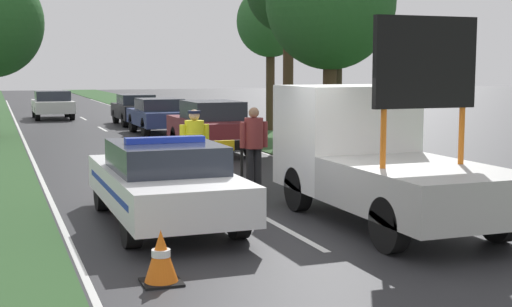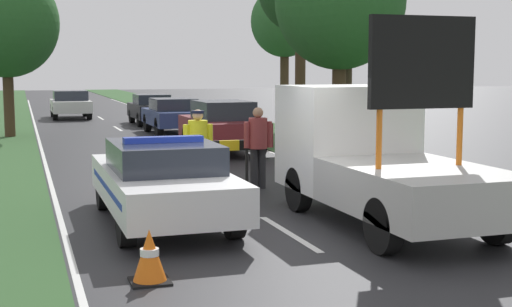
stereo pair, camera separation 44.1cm
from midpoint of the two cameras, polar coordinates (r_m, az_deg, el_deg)
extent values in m
plane|color=#28282B|center=(11.79, 1.37, -6.12)|extent=(160.00, 160.00, 0.00)
cube|color=silver|center=(11.56, 1.83, -6.36)|extent=(0.12, 2.59, 0.01)
cube|color=silver|center=(18.20, -6.55, -1.56)|extent=(0.12, 2.59, 0.01)
cube|color=silver|center=(25.07, -10.39, 0.67)|extent=(0.12, 2.59, 0.01)
cube|color=silver|center=(32.03, -12.57, 1.93)|extent=(0.12, 2.59, 0.01)
cube|color=silver|center=(39.02, -13.97, 2.74)|extent=(0.12, 2.59, 0.01)
cube|color=silver|center=(46.04, -14.94, 3.30)|extent=(0.12, 2.59, 0.01)
cube|color=silver|center=(53.08, -15.66, 3.72)|extent=(0.12, 2.59, 0.01)
cube|color=silver|center=(60.12, -16.21, 4.03)|extent=(0.12, 2.59, 0.01)
cube|color=silver|center=(29.08, -18.59, 1.26)|extent=(0.10, 67.90, 0.01)
cube|color=silver|center=(30.07, -5.35, 1.76)|extent=(0.10, 67.90, 0.01)
cube|color=#2D5128|center=(32.31, -2.53, 2.15)|extent=(4.01, 120.00, 0.03)
cube|color=white|center=(12.30, -8.41, -2.62)|extent=(1.91, 4.81, 0.60)
cube|color=#282D38|center=(12.09, -8.32, -0.23)|extent=(1.68, 2.21, 0.46)
cylinder|color=black|center=(13.67, -13.11, -3.06)|extent=(0.24, 0.68, 0.68)
cylinder|color=black|center=(13.97, -6.30, -2.71)|extent=(0.24, 0.68, 0.68)
cylinder|color=black|center=(10.77, -11.11, -5.65)|extent=(0.24, 0.68, 0.68)
cylinder|color=black|center=(11.14, -2.57, -5.11)|extent=(0.24, 0.68, 0.68)
cube|color=#1E38C6|center=(12.06, -8.34, 1.09)|extent=(1.34, 0.24, 0.10)
cube|color=#193399|center=(12.30, -8.41, -2.48)|extent=(1.92, 3.95, 0.10)
cube|color=black|center=(14.69, -10.37, -1.36)|extent=(1.05, 0.08, 0.36)
cube|color=white|center=(13.54, 6.21, 1.38)|extent=(2.16, 1.96, 1.91)
cube|color=#232833|center=(14.38, 4.52, 3.09)|extent=(1.83, 0.04, 0.84)
cube|color=#B2B2AD|center=(11.36, 12.04, -2.80)|extent=(2.16, 3.27, 0.72)
cylinder|color=#D16619|center=(10.90, 9.01, 1.16)|extent=(0.09, 0.09, 0.90)
cylinder|color=#D16619|center=(11.65, 15.08, 1.37)|extent=(0.09, 0.09, 0.90)
cube|color=black|center=(11.21, 12.29, 7.13)|extent=(1.76, 0.12, 1.40)
cylinder|color=black|center=(13.27, 2.44, -2.86)|extent=(0.24, 0.82, 0.82)
cylinder|color=black|center=(14.11, 9.65, -2.37)|extent=(0.24, 0.82, 0.82)
cylinder|color=black|center=(10.39, 9.42, -5.66)|extent=(0.24, 0.82, 0.82)
cylinder|color=black|center=(11.45, 17.83, -4.74)|extent=(0.24, 0.82, 0.82)
cylinder|color=black|center=(15.82, -9.70, -1.45)|extent=(0.07, 0.07, 0.78)
cylinder|color=black|center=(16.38, -1.92, -1.08)|extent=(0.07, 0.07, 0.78)
cube|color=yellow|center=(15.75, -9.91, 0.37)|extent=(0.47, 0.08, 0.23)
cube|color=black|center=(15.84, -8.23, 0.44)|extent=(0.47, 0.08, 0.23)
cube|color=yellow|center=(15.94, -6.58, 0.51)|extent=(0.47, 0.08, 0.23)
cube|color=black|center=(16.06, -4.95, 0.57)|extent=(0.47, 0.08, 0.23)
cube|color=yellow|center=(16.19, -3.35, 0.63)|extent=(0.47, 0.08, 0.23)
cube|color=black|center=(16.33, -1.77, 0.70)|extent=(0.47, 0.08, 0.23)
cylinder|color=#191E38|center=(15.13, -6.08, -1.57)|extent=(0.17, 0.17, 0.89)
cylinder|color=#191E38|center=(15.18, -5.41, -1.53)|extent=(0.17, 0.17, 0.89)
cylinder|color=yellow|center=(15.06, -5.78, 1.38)|extent=(0.41, 0.41, 0.67)
cylinder|color=yellow|center=(15.01, -6.72, 1.22)|extent=(0.13, 0.13, 0.57)
cylinder|color=yellow|center=(15.13, -4.85, 1.29)|extent=(0.13, 0.13, 0.57)
sphere|color=tan|center=(15.03, -5.80, 3.08)|extent=(0.23, 0.23, 0.23)
cylinder|color=#141933|center=(15.02, -5.81, 3.32)|extent=(0.26, 0.26, 0.06)
cylinder|color=#232326|center=(15.69, -1.30, -1.22)|extent=(0.17, 0.17, 0.89)
cylinder|color=#232326|center=(15.75, -0.66, -1.19)|extent=(0.17, 0.17, 0.89)
cylinder|color=maroon|center=(15.63, -0.99, 1.64)|extent=(0.41, 0.41, 0.67)
cylinder|color=maroon|center=(15.55, -1.87, 1.48)|extent=(0.13, 0.13, 0.57)
cylinder|color=maroon|center=(15.71, -0.11, 1.55)|extent=(0.13, 0.13, 0.57)
sphere|color=#A57A5B|center=(15.59, -0.99, 3.29)|extent=(0.23, 0.23, 0.23)
cube|color=black|center=(15.28, -9.59, -3.17)|extent=(0.53, 0.53, 0.03)
cone|color=orange|center=(15.22, -9.61, -1.82)|extent=(0.45, 0.45, 0.70)
cylinder|color=white|center=(15.22, -9.62, -1.69)|extent=(0.26, 0.26, 0.10)
cube|color=black|center=(15.22, -12.26, -3.28)|extent=(0.53, 0.53, 0.03)
cone|color=orange|center=(15.16, -12.29, -1.92)|extent=(0.45, 0.45, 0.70)
cylinder|color=white|center=(15.15, -12.30, -1.79)|extent=(0.25, 0.25, 0.10)
cube|color=black|center=(9.04, -8.99, -10.14)|extent=(0.49, 0.49, 0.03)
cone|color=orange|center=(8.95, -9.03, -8.07)|extent=(0.42, 0.42, 0.64)
cylinder|color=white|center=(8.94, -9.03, -7.87)|extent=(0.24, 0.24, 0.09)
cube|color=maroon|center=(22.56, -4.16, 1.91)|extent=(1.79, 4.69, 0.70)
cube|color=#282D38|center=(22.38, -4.07, 3.49)|extent=(1.58, 2.16, 0.57)
cylinder|color=black|center=(23.80, -6.92, 1.28)|extent=(0.24, 0.73, 0.73)
cylinder|color=black|center=(24.20, -3.34, 1.41)|extent=(0.24, 0.73, 0.73)
cylinder|color=black|center=(20.99, -5.08, 0.57)|extent=(0.24, 0.73, 0.73)
cylinder|color=black|center=(21.45, -1.08, 0.73)|extent=(0.24, 0.73, 0.73)
cube|color=navy|center=(29.07, -8.21, 2.88)|extent=(1.87, 4.23, 0.59)
cube|color=#282D38|center=(28.91, -8.18, 3.92)|extent=(1.64, 1.95, 0.47)
cylinder|color=black|center=(30.22, -10.24, 2.43)|extent=(0.24, 0.77, 0.77)
cylinder|color=black|center=(30.54, -7.22, 2.53)|extent=(0.24, 0.77, 0.77)
cylinder|color=black|center=(27.65, -9.28, 2.05)|extent=(0.24, 0.77, 0.77)
cylinder|color=black|center=(28.00, -6.01, 2.16)|extent=(0.24, 0.77, 0.77)
cube|color=black|center=(34.16, -9.98, 3.37)|extent=(1.71, 4.05, 0.64)
cube|color=#282D38|center=(34.02, -9.96, 4.29)|extent=(1.50, 1.86, 0.46)
cylinder|color=black|center=(35.30, -11.51, 2.92)|extent=(0.24, 0.65, 0.65)
cylinder|color=black|center=(35.55, -9.16, 2.99)|extent=(0.24, 0.65, 0.65)
cylinder|color=black|center=(32.82, -10.84, 2.65)|extent=(0.24, 0.65, 0.65)
cylinder|color=black|center=(33.09, -8.32, 2.73)|extent=(0.24, 0.65, 0.65)
cube|color=silver|center=(39.24, -16.27, 3.65)|extent=(1.95, 4.23, 0.61)
cube|color=#282D38|center=(39.09, -16.29, 4.46)|extent=(1.71, 1.95, 0.51)
cylinder|color=black|center=(40.52, -17.60, 3.27)|extent=(0.24, 0.72, 0.72)
cylinder|color=black|center=(40.63, -15.19, 3.36)|extent=(0.24, 0.72, 0.72)
cylinder|color=black|center=(37.90, -17.41, 3.05)|extent=(0.24, 0.72, 0.72)
cylinder|color=black|center=(38.02, -14.83, 3.15)|extent=(0.24, 0.72, 0.72)
cylinder|color=#42301E|center=(30.28, 0.73, 5.17)|extent=(0.37, 0.37, 3.54)
ellipsoid|color=#2D662D|center=(30.33, 0.74, 10.53)|extent=(2.85, 2.85, 2.99)
cylinder|color=#42301E|center=(25.32, 2.08, 5.71)|extent=(0.37, 0.37, 4.31)
cylinder|color=#42301E|center=(20.49, 5.28, 3.81)|extent=(0.39, 0.39, 3.15)
ellipsoid|color=#235623|center=(20.55, 5.37, 12.05)|extent=(3.67, 3.67, 3.85)
cylinder|color=#473828|center=(21.33, 6.09, 9.79)|extent=(0.20, 0.20, 7.52)
camera|label=1|loc=(0.22, -90.97, -0.12)|focal=50.00mm
camera|label=2|loc=(0.22, 89.03, 0.12)|focal=50.00mm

